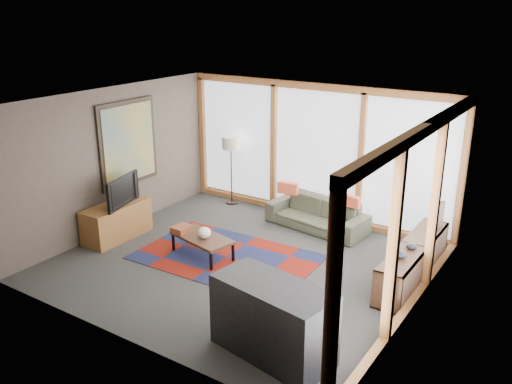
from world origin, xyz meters
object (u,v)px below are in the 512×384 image
Objects in this scene: floor_lamp at (231,170)px; television at (118,191)px; sofa at (317,214)px; bookshelf at (413,262)px; tv_console at (117,221)px; coffee_table at (202,246)px; bar_counter at (273,320)px.

floor_lamp is 1.54× the size of television.
bookshelf is at bearing -17.14° from sofa.
bookshelf is 1.83× the size of tv_console.
coffee_table is 0.47× the size of bookshelf.
bookshelf is at bearing 19.79° from coffee_table.
bookshelf is (2.10, -0.96, 0.01)m from sofa.
floor_lamp is 0.63× the size of bookshelf.
sofa is 1.31× the size of bar_counter.
floor_lamp reaches higher than bar_counter.
bar_counter is (2.34, -1.60, 0.28)m from coffee_table.
television is (-4.80, -1.32, 0.60)m from bookshelf.
floor_lamp reaches higher than coffee_table.
floor_lamp is at bearing 75.23° from tv_console.
coffee_table is 1.82m from television.
television is (-1.67, -0.20, 0.71)m from coffee_table.
tv_console is at bearing -164.45° from bookshelf.
television reaches higher than bookshelf.
television is 0.64× the size of bar_counter.
coffee_table is at bearing -160.21° from bookshelf.
tv_console is at bearing -104.77° from floor_lamp.
bar_counter reaches higher than tv_console.
bookshelf is (3.13, 1.13, 0.11)m from coffee_table.
floor_lamp is 2.66m from tv_console.
sofa is at bearing 155.45° from bookshelf.
tv_console reaches higher than coffee_table.
coffee_table is at bearing -97.31° from television.
bar_counter is (4.08, -1.37, 0.15)m from tv_console.
bar_counter is at bearing -48.97° from floor_lamp.
sofa is 3.61m from tv_console.
sofa is at bearing -6.22° from floor_lamp.
sofa is 0.83× the size of bookshelf.
television is at bearing -103.37° from floor_lamp.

